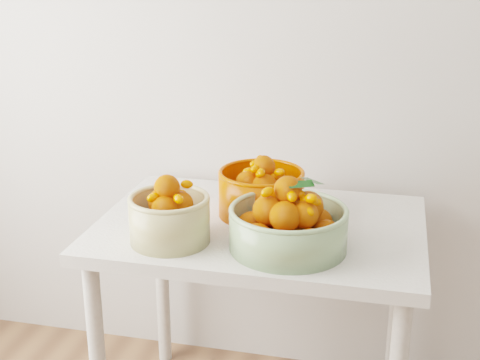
% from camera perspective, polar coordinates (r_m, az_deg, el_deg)
% --- Properties ---
extents(table, '(1.00, 0.70, 0.75)m').
position_cam_1_polar(table, '(2.11, 1.72, -6.07)').
color(table, silver).
rests_on(table, ground).
extents(bowl_cream, '(0.30, 0.30, 0.20)m').
position_cam_1_polar(bowl_cream, '(1.93, -6.06, -3.14)').
color(bowl_cream, tan).
rests_on(bowl_cream, table).
extents(bowl_green, '(0.40, 0.40, 0.22)m').
position_cam_1_polar(bowl_green, '(1.88, 4.12, -3.78)').
color(bowl_green, '#8AAA79').
rests_on(bowl_green, table).
extents(bowl_orange, '(0.30, 0.30, 0.20)m').
position_cam_1_polar(bowl_orange, '(2.11, 1.81, -0.99)').
color(bowl_orange, '#CB3B00').
rests_on(bowl_orange, table).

